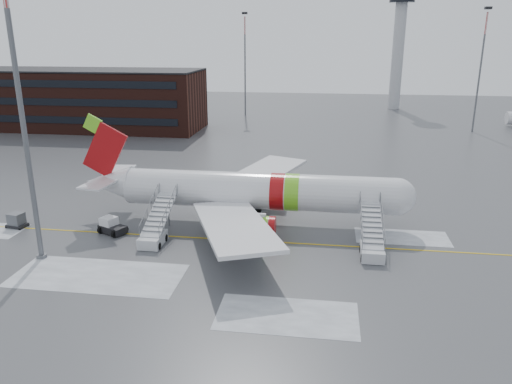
% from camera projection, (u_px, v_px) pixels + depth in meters
% --- Properties ---
extents(ground, '(260.00, 260.00, 0.00)m').
position_uv_depth(ground, '(199.00, 234.00, 49.81)').
color(ground, '#494C4F').
rests_on(ground, ground).
extents(airliner, '(35.03, 32.97, 11.18)m').
position_uv_depth(airliner, '(250.00, 191.00, 52.01)').
color(airliner, silver).
rests_on(airliner, ground).
extents(airstair_fwd, '(2.05, 7.70, 3.48)m').
position_uv_depth(airstair_fwd, '(372.00, 243.00, 44.91)').
color(airstair_fwd, silver).
rests_on(airstair_fwd, ground).
extents(airstair_aft, '(2.05, 7.70, 3.48)m').
position_uv_depth(airstair_aft, '(155.00, 231.00, 47.64)').
color(airstair_aft, silver).
rests_on(airstair_aft, ground).
extents(pushback_tug, '(3.14, 2.84, 1.58)m').
position_uv_depth(pushback_tug, '(111.00, 226.00, 49.92)').
color(pushback_tug, black).
rests_on(pushback_tug, ground).
extents(uld_container, '(2.08, 1.67, 1.54)m').
position_uv_depth(uld_container, '(17.00, 221.00, 51.36)').
color(uld_container, black).
rests_on(uld_container, ground).
extents(light_mast_near, '(1.20, 1.20, 26.44)m').
position_uv_depth(light_mast_near, '(20.00, 104.00, 40.45)').
color(light_mast_near, '#595B60').
rests_on(light_mast_near, ground).
extents(terminal_building, '(62.00, 16.11, 12.30)m').
position_uv_depth(terminal_building, '(56.00, 98.00, 105.93)').
color(terminal_building, '#3F1E16').
rests_on(terminal_building, ground).
extents(control_tower, '(6.40, 6.40, 30.00)m').
position_uv_depth(control_tower, '(399.00, 36.00, 129.89)').
color(control_tower, '#B2B5BA').
rests_on(control_tower, ground).
extents(light_mast_far_ne, '(1.20, 1.20, 24.25)m').
position_uv_depth(light_mast_far_ne, '(481.00, 63.00, 98.58)').
color(light_mast_far_ne, '#595B60').
rests_on(light_mast_far_ne, ground).
extents(light_mast_far_n, '(1.20, 1.20, 24.25)m').
position_uv_depth(light_mast_far_n, '(245.00, 58.00, 120.41)').
color(light_mast_far_n, '#595B60').
rests_on(light_mast_far_n, ground).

